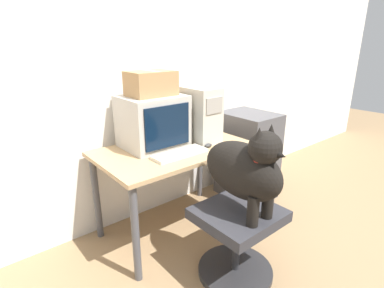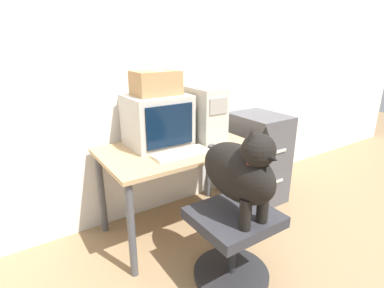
% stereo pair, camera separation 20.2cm
% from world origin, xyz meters
% --- Properties ---
extents(ground_plane, '(12.00, 12.00, 0.00)m').
position_xyz_m(ground_plane, '(0.00, 0.00, 0.00)').
color(ground_plane, '#937551').
extents(wall_back, '(8.00, 0.05, 2.60)m').
position_xyz_m(wall_back, '(0.00, 0.77, 1.30)').
color(wall_back, white).
rests_on(wall_back, ground_plane).
extents(desk, '(1.16, 0.70, 0.72)m').
position_xyz_m(desk, '(0.00, 0.35, 0.62)').
color(desk, tan).
rests_on(desk, ground_plane).
extents(crt_monitor, '(0.46, 0.39, 0.39)m').
position_xyz_m(crt_monitor, '(-0.09, 0.49, 0.91)').
color(crt_monitor, '#B7B2A8').
rests_on(crt_monitor, desk).
extents(pc_tower, '(0.22, 0.49, 0.43)m').
position_xyz_m(pc_tower, '(0.27, 0.44, 0.94)').
color(pc_tower, beige).
rests_on(pc_tower, desk).
extents(keyboard, '(0.41, 0.15, 0.03)m').
position_xyz_m(keyboard, '(-0.07, 0.20, 0.73)').
color(keyboard, beige).
rests_on(keyboard, desk).
extents(computer_mouse, '(0.07, 0.04, 0.03)m').
position_xyz_m(computer_mouse, '(0.21, 0.19, 0.73)').
color(computer_mouse, '#333333').
rests_on(computer_mouse, desk).
extents(office_chair, '(0.50, 0.50, 0.49)m').
position_xyz_m(office_chair, '(0.00, -0.32, 0.28)').
color(office_chair, '#262628').
rests_on(office_chair, ground_plane).
extents(dog, '(0.25, 0.56, 0.58)m').
position_xyz_m(dog, '(0.00, -0.36, 0.78)').
color(dog, black).
rests_on(dog, office_chair).
extents(filing_cabinet, '(0.41, 0.52, 0.85)m').
position_xyz_m(filing_cabinet, '(0.91, 0.37, 0.42)').
color(filing_cabinet, '#4C4C51').
rests_on(filing_cabinet, ground_plane).
extents(cardboard_box, '(0.33, 0.24, 0.18)m').
position_xyz_m(cardboard_box, '(-0.09, 0.49, 1.20)').
color(cardboard_box, '#A87F51').
rests_on(cardboard_box, crt_monitor).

